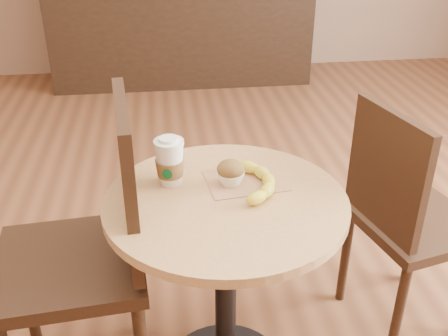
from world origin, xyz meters
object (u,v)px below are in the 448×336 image
object	(u,v)px
coffee_cup	(170,163)
banana	(253,180)
chair_right	(406,215)
muffin	(231,172)
chair_left	(91,247)
cafe_table	(226,254)

from	to	relation	value
coffee_cup	banana	bearing A→B (deg)	-0.06
chair_right	muffin	world-z (taller)	chair_right
chair_left	coffee_cup	xyz separation A→B (m)	(0.26, 0.06, 0.25)
cafe_table	chair_right	xyz separation A→B (m)	(0.68, 0.19, -0.03)
cafe_table	chair_left	size ratio (longest dim) A/B	0.72
coffee_cup	muffin	world-z (taller)	coffee_cup
chair_right	muffin	size ratio (longest dim) A/B	10.64
muffin	cafe_table	bearing A→B (deg)	-107.72
chair_right	coffee_cup	bearing A→B (deg)	81.54
cafe_table	chair_right	bearing A→B (deg)	15.46
cafe_table	muffin	bearing A→B (deg)	72.28
coffee_cup	banana	size ratio (longest dim) A/B	0.54
banana	cafe_table	bearing A→B (deg)	-153.22
chair_left	coffee_cup	size ratio (longest dim) A/B	6.78
chair_left	muffin	xyz separation A→B (m)	(0.44, 0.03, 0.22)
chair_right	coffee_cup	xyz separation A→B (m)	(-0.84, -0.08, 0.31)
chair_left	chair_right	xyz separation A→B (m)	(1.10, 0.13, -0.06)
banana	chair_left	bearing A→B (deg)	174.19
chair_right	muffin	xyz separation A→B (m)	(-0.66, -0.11, 0.28)
chair_right	banana	bearing A→B (deg)	88.83
chair_right	coffee_cup	size ratio (longest dim) A/B	6.04
cafe_table	coffee_cup	world-z (taller)	coffee_cup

